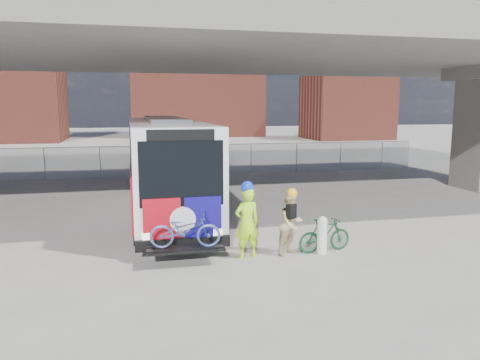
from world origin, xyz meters
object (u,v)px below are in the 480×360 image
object	(u,v)px
bollard	(322,234)
cyclist_hivis	(247,221)
bus	(165,158)
bike_parked	(325,235)
cyclist_tan	(291,223)

from	to	relation	value
bollard	cyclist_hivis	distance (m)	2.19
cyclist_hivis	bus	bearing A→B (deg)	-85.83
bus	cyclist_hivis	bearing A→B (deg)	-74.83
bike_parked	cyclist_tan	bearing A→B (deg)	83.11
bus	bollard	world-z (taller)	bus
cyclist_hivis	cyclist_tan	size ratio (longest dim) A/B	1.13
cyclist_tan	bollard	bearing A→B (deg)	-38.48
cyclist_hivis	bike_parked	distance (m)	2.34
bollard	cyclist_hivis	bearing A→B (deg)	176.54
cyclist_hivis	bike_parked	size ratio (longest dim) A/B	1.31
bike_parked	cyclist_hivis	bearing A→B (deg)	82.93
bus	cyclist_tan	size ratio (longest dim) A/B	6.87
bus	cyclist_hivis	distance (m)	6.63
bollard	cyclist_hivis	xyz separation A→B (m)	(-2.14, 0.13, 0.46)
bus	bike_parked	distance (m)	7.64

